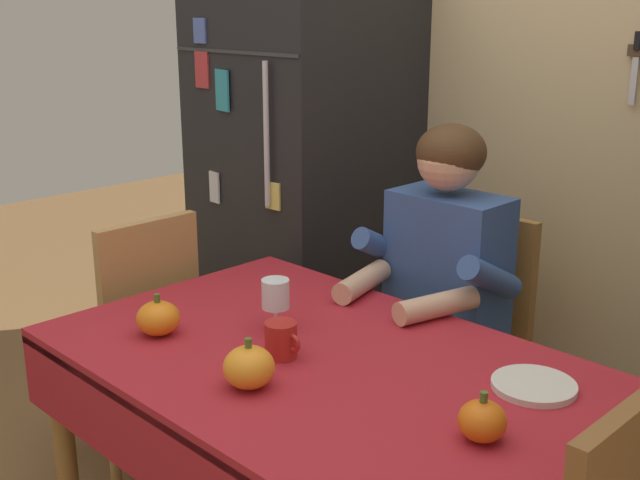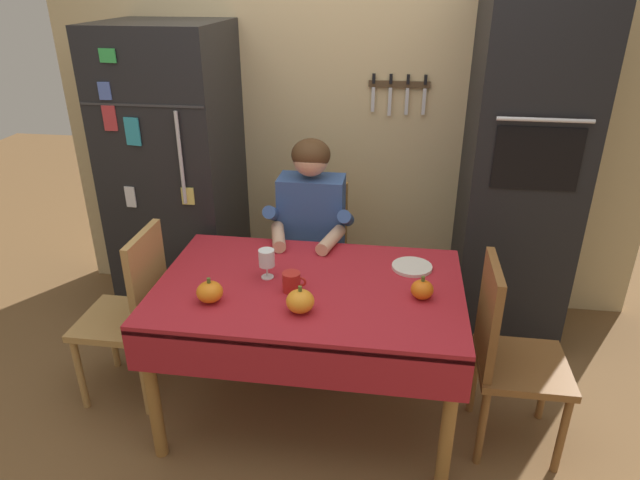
{
  "view_description": "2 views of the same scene",
  "coord_description": "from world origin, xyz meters",
  "px_view_note": "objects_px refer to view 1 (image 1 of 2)",
  "views": [
    {
      "loc": [
        1.28,
        -1.18,
        1.59
      ],
      "look_at": [
        -0.13,
        0.23,
        0.99
      ],
      "focal_mm": 44.54,
      "sensor_mm": 36.0,
      "label": 1
    },
    {
      "loc": [
        0.37,
        -2.1,
        2.02
      ],
      "look_at": [
        0.04,
        0.17,
        0.93
      ],
      "focal_mm": 31.37,
      "sensor_mm": 36.0,
      "label": 2
    }
  ],
  "objects_px": {
    "chair_behind_person": "(465,341)",
    "wine_glass": "(276,296)",
    "pumpkin_medium": "(250,368)",
    "refrigerator": "(305,182)",
    "pumpkin_small": "(158,318)",
    "serving_tray": "(534,386)",
    "pumpkin_large": "(482,421)",
    "chair_left_side": "(137,335)",
    "dining_table": "(314,389)",
    "seated_person": "(433,291)",
    "coffee_mug": "(281,340)"
  },
  "relations": [
    {
      "from": "refrigerator",
      "to": "dining_table",
      "type": "height_order",
      "value": "refrigerator"
    },
    {
      "from": "pumpkin_large",
      "to": "refrigerator",
      "type": "bearing_deg",
      "value": 148.04
    },
    {
      "from": "chair_behind_person",
      "to": "pumpkin_large",
      "type": "relative_size",
      "value": 8.72
    },
    {
      "from": "seated_person",
      "to": "chair_behind_person",
      "type": "bearing_deg",
      "value": 90.0
    },
    {
      "from": "refrigerator",
      "to": "serving_tray",
      "type": "bearing_deg",
      "value": -24.25
    },
    {
      "from": "chair_behind_person",
      "to": "chair_left_side",
      "type": "relative_size",
      "value": 1.0
    },
    {
      "from": "dining_table",
      "to": "chair_behind_person",
      "type": "relative_size",
      "value": 1.51
    },
    {
      "from": "refrigerator",
      "to": "pumpkin_small",
      "type": "xyz_separation_m",
      "value": [
        0.55,
        -1.07,
        -0.11
      ]
    },
    {
      "from": "pumpkin_large",
      "to": "seated_person",
      "type": "bearing_deg",
      "value": 133.57
    },
    {
      "from": "coffee_mug",
      "to": "wine_glass",
      "type": "xyz_separation_m",
      "value": [
        -0.14,
        0.1,
        0.05
      ]
    },
    {
      "from": "wine_glass",
      "to": "pumpkin_large",
      "type": "xyz_separation_m",
      "value": [
        0.71,
        -0.08,
        -0.06
      ]
    },
    {
      "from": "chair_behind_person",
      "to": "chair_left_side",
      "type": "distance_m",
      "value": 1.1
    },
    {
      "from": "pumpkin_large",
      "to": "serving_tray",
      "type": "bearing_deg",
      "value": 98.46
    },
    {
      "from": "chair_left_side",
      "to": "serving_tray",
      "type": "height_order",
      "value": "chair_left_side"
    },
    {
      "from": "pumpkin_large",
      "to": "pumpkin_small",
      "type": "xyz_separation_m",
      "value": [
        -0.91,
        -0.16,
        0.0
      ]
    },
    {
      "from": "coffee_mug",
      "to": "pumpkin_small",
      "type": "bearing_deg",
      "value": -157.77
    },
    {
      "from": "coffee_mug",
      "to": "serving_tray",
      "type": "relative_size",
      "value": 0.56
    },
    {
      "from": "seated_person",
      "to": "wine_glass",
      "type": "height_order",
      "value": "seated_person"
    },
    {
      "from": "chair_left_side",
      "to": "chair_behind_person",
      "type": "bearing_deg",
      "value": 42.61
    },
    {
      "from": "refrigerator",
      "to": "pumpkin_large",
      "type": "distance_m",
      "value": 1.72
    },
    {
      "from": "seated_person",
      "to": "coffee_mug",
      "type": "bearing_deg",
      "value": -87.82
    },
    {
      "from": "seated_person",
      "to": "dining_table",
      "type": "bearing_deg",
      "value": -81.37
    },
    {
      "from": "wine_glass",
      "to": "pumpkin_medium",
      "type": "distance_m",
      "value": 0.34
    },
    {
      "from": "pumpkin_medium",
      "to": "pumpkin_small",
      "type": "relative_size",
      "value": 1.04
    },
    {
      "from": "chair_behind_person",
      "to": "pumpkin_large",
      "type": "xyz_separation_m",
      "value": [
        0.6,
        -0.82,
        0.27
      ]
    },
    {
      "from": "dining_table",
      "to": "pumpkin_medium",
      "type": "relative_size",
      "value": 11.62
    },
    {
      "from": "wine_glass",
      "to": "pumpkin_medium",
      "type": "xyz_separation_m",
      "value": [
        0.21,
        -0.27,
        -0.05
      ]
    },
    {
      "from": "pumpkin_large",
      "to": "pumpkin_medium",
      "type": "height_order",
      "value": "pumpkin_medium"
    },
    {
      "from": "chair_behind_person",
      "to": "wine_glass",
      "type": "distance_m",
      "value": 0.81
    },
    {
      "from": "chair_behind_person",
      "to": "coffee_mug",
      "type": "xyz_separation_m",
      "value": [
        0.02,
        -0.84,
        0.27
      ]
    },
    {
      "from": "dining_table",
      "to": "pumpkin_large",
      "type": "distance_m",
      "value": 0.52
    },
    {
      "from": "seated_person",
      "to": "pumpkin_large",
      "type": "relative_size",
      "value": 11.67
    },
    {
      "from": "refrigerator",
      "to": "coffee_mug",
      "type": "bearing_deg",
      "value": -46.51
    },
    {
      "from": "pumpkin_large",
      "to": "pumpkin_medium",
      "type": "relative_size",
      "value": 0.89
    },
    {
      "from": "refrigerator",
      "to": "coffee_mug",
      "type": "distance_m",
      "value": 1.29
    },
    {
      "from": "pumpkin_medium",
      "to": "chair_left_side",
      "type": "bearing_deg",
      "value": 164.13
    },
    {
      "from": "refrigerator",
      "to": "pumpkin_large",
      "type": "bearing_deg",
      "value": -31.96
    },
    {
      "from": "dining_table",
      "to": "pumpkin_large",
      "type": "bearing_deg",
      "value": -2.94
    },
    {
      "from": "pumpkin_medium",
      "to": "chair_behind_person",
      "type": "bearing_deg",
      "value": 95.43
    },
    {
      "from": "coffee_mug",
      "to": "pumpkin_medium",
      "type": "height_order",
      "value": "pumpkin_medium"
    },
    {
      "from": "refrigerator",
      "to": "serving_tray",
      "type": "distance_m",
      "value": 1.56
    },
    {
      "from": "dining_table",
      "to": "pumpkin_medium",
      "type": "bearing_deg",
      "value": -89.02
    },
    {
      "from": "chair_behind_person",
      "to": "seated_person",
      "type": "height_order",
      "value": "seated_person"
    },
    {
      "from": "refrigerator",
      "to": "pumpkin_small",
      "type": "relative_size",
      "value": 15.61
    },
    {
      "from": "pumpkin_small",
      "to": "serving_tray",
      "type": "height_order",
      "value": "pumpkin_small"
    },
    {
      "from": "seated_person",
      "to": "pumpkin_small",
      "type": "xyz_separation_m",
      "value": [
        -0.31,
        -0.79,
        0.05
      ]
    },
    {
      "from": "chair_behind_person",
      "to": "pumpkin_medium",
      "type": "xyz_separation_m",
      "value": [
        0.1,
        -1.0,
        0.28
      ]
    },
    {
      "from": "pumpkin_large",
      "to": "wine_glass",
      "type": "bearing_deg",
      "value": 173.37
    },
    {
      "from": "pumpkin_medium",
      "to": "refrigerator",
      "type": "bearing_deg",
      "value": 131.13
    },
    {
      "from": "chair_behind_person",
      "to": "dining_table",
      "type": "bearing_deg",
      "value": -83.4
    }
  ]
}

